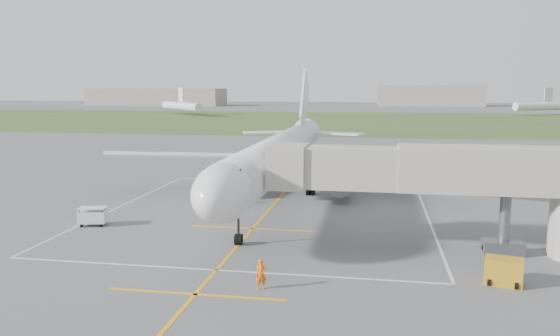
% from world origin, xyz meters
% --- Properties ---
extents(ground, '(700.00, 700.00, 0.00)m').
position_xyz_m(ground, '(0.00, 0.00, 0.00)').
color(ground, '#545457').
rests_on(ground, ground).
extents(grass_strip, '(700.00, 120.00, 0.02)m').
position_xyz_m(grass_strip, '(0.00, 130.00, 0.01)').
color(grass_strip, '#384F22').
rests_on(grass_strip, ground).
extents(apron_markings, '(28.20, 60.00, 0.01)m').
position_xyz_m(apron_markings, '(0.00, -5.82, 0.01)').
color(apron_markings, '#ECA60D').
rests_on(apron_markings, ground).
extents(airliner, '(38.93, 46.75, 13.52)m').
position_xyz_m(airliner, '(-0.00, 0.75, 4.39)').
color(airliner, silver).
rests_on(airliner, ground).
extents(jet_bridge, '(23.40, 5.00, 7.20)m').
position_xyz_m(jet_bridge, '(15.72, -13.50, 4.74)').
color(jet_bridge, '#A6A096').
rests_on(jet_bridge, ground).
extents(gpu_unit, '(2.27, 1.81, 1.52)m').
position_xyz_m(gpu_unit, '(16.72, -19.52, 0.75)').
color(gpu_unit, '#BF8817').
rests_on(gpu_unit, ground).
extents(baggage_cart, '(2.37, 1.73, 1.49)m').
position_xyz_m(baggage_cart, '(-12.93, -11.26, 0.76)').
color(baggage_cart, silver).
rests_on(baggage_cart, ground).
extents(ramp_worker_nose, '(0.70, 0.55, 1.68)m').
position_xyz_m(ramp_worker_nose, '(3.35, -22.59, 0.84)').
color(ramp_worker_nose, '#FF6708').
rests_on(ramp_worker_nose, ground).
extents(ramp_worker_wing, '(0.96, 0.86, 1.65)m').
position_xyz_m(ramp_worker_wing, '(-4.47, -1.70, 0.82)').
color(ramp_worker_wing, '#FF3E08').
rests_on(ramp_worker_wing, ground).
extents(distant_hangars, '(345.00, 49.00, 12.00)m').
position_xyz_m(distant_hangars, '(-16.15, 265.19, 5.17)').
color(distant_hangars, gray).
rests_on(distant_hangars, ground).
extents(distant_aircraft, '(168.90, 47.96, 8.85)m').
position_xyz_m(distant_aircraft, '(5.06, 167.04, 3.59)').
color(distant_aircraft, silver).
rests_on(distant_aircraft, ground).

